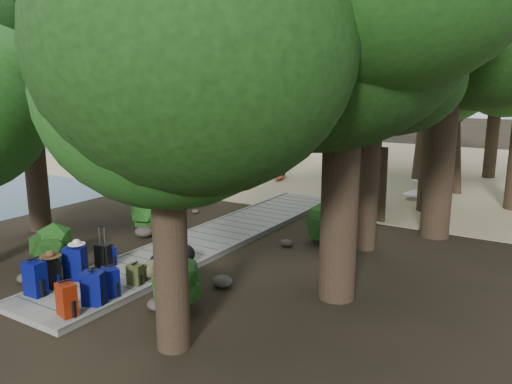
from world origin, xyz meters
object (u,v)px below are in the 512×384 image
Objects in this scene: backpack_right_c at (111,280)px; sun_lounger at (416,190)px; duffel_right_black at (173,258)px; lone_suitcase_on_sand at (330,186)px; backpack_right_d at (135,273)px; backpack_left_d at (110,255)px; backpack_left_a at (35,277)px; suitcase_on_boardwalk at (103,256)px; kayak at (280,175)px; backpack_left_b at (52,272)px; backpack_right_a at (66,298)px; duffel_right_khaki at (159,266)px; backpack_right_b at (94,287)px; backpack_left_c at (75,262)px.

sun_lounger is (2.84, 12.70, -0.12)m from backpack_right_c.
lone_suitcase_on_sand is at bearing 83.90° from duffel_right_black.
backpack_left_d is at bearing 148.74° from backpack_right_d.
backpack_left_a reaches higher than suitcase_on_boardwalk.
kayak is 6.38m from sun_lounger.
backpack_left_b is 0.96× the size of backpack_right_a.
backpack_left_d reaches higher than backpack_right_d.
sun_lounger is (2.83, 13.77, -0.14)m from backpack_right_a.
backpack_right_d is at bearing 0.50° from backpack_left_d.
backpack_left_b is at bearing -99.07° from kayak.
backpack_left_b is 2.23m from duffel_right_khaki.
suitcase_on_boardwalk is (0.01, -0.20, 0.03)m from backpack_left_d.
suitcase_on_boardwalk is (-1.44, 1.50, -0.10)m from backpack_right_b.
backpack_left_d is at bearing -165.69° from duffel_right_black.
sun_lounger is at bearing 55.11° from backpack_right_b.
backpack_right_c reaches higher than duffel_right_black.
kayak is (-3.58, 13.86, -0.30)m from backpack_right_b.
backpack_left_b is at bearing -123.05° from backpack_left_c.
backpack_left_a is 1.64× the size of backpack_right_d.
backpack_left_b is 0.89× the size of backpack_right_b.
suitcase_on_boardwalk reaches higher than lone_suitcase_on_sand.
backpack_right_b is at bearing 98.39° from backpack_right_a.
duffel_right_black is (-0.00, 2.30, -0.13)m from backpack_right_b.
backpack_right_a is 1.43× the size of backpack_right_d.
duffel_right_black is at bearing -90.70° from kayak.
backpack_right_c is at bearing 74.74° from backpack_right_b.
backpack_right_d is at bearing -28.21° from suitcase_on_boardwalk.
backpack_right_a is 2.43m from duffel_right_khaki.
backpack_left_d is at bearing -101.24° from sun_lounger.
backpack_left_b is 0.19× the size of kayak.
backpack_left_a is 0.42× the size of sun_lounger.
backpack_right_d is 1.42m from suitcase_on_boardwalk.
backpack_right_c reaches higher than kayak.
backpack_left_c is 1.48× the size of suitcase_on_boardwalk.
duffel_right_black is at bearing -83.43° from lone_suitcase_on_sand.
backpack_right_d reaches higher than kayak.
backpack_right_a is 2.49m from suitcase_on_boardwalk.
sun_lounger is (2.84, 12.03, -0.03)m from backpack_right_d.
backpack_left_a is 14.36m from kayak.
duffel_right_black is 12.11m from kayak.
backpack_left_b is 13.71m from sun_lounger.
backpack_left_c is at bearing 131.11° from backpack_right_b.
kayak is (-3.51, 14.44, -0.27)m from backpack_right_a.
lone_suitcase_on_sand reaches higher than sun_lounger.
lone_suitcase_on_sand is at bearing -46.50° from kayak.
duffel_right_black is at bearing 111.69° from backpack_right_c.
backpack_right_a reaches higher than backpack_left_d.
lone_suitcase_on_sand is 0.34× the size of sun_lounger.
duffel_right_khaki is at bearing 67.89° from backpack_right_b.
backpack_right_c is 1.71m from suitcase_on_boardwalk.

